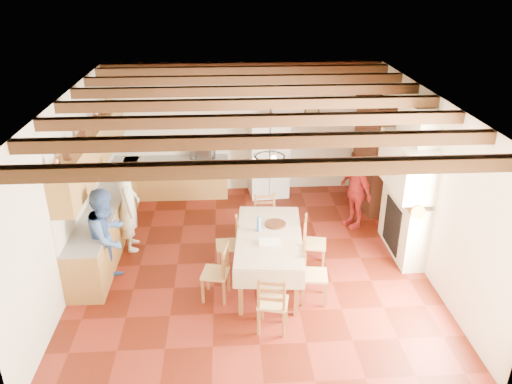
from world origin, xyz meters
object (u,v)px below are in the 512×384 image
chair_left_near (215,272)px  chair_end_near (273,301)px  chair_end_far (266,221)px  person_woman_red (355,191)px  microwave (203,153)px  hutch (374,156)px  dining_table (269,239)px  chair_left_far (228,244)px  refrigerator (268,159)px  chair_right_near (315,274)px  chair_right_far (314,243)px  person_man (128,206)px  person_woman_blue (108,237)px

chair_left_near → chair_end_near: (0.84, -0.81, 0.00)m
chair_end_near → chair_end_far: 2.48m
chair_end_far → person_woman_red: person_woman_red is taller
chair_left_near → chair_end_far: same height
microwave → hutch: bearing=3.4°
dining_table → chair_left_far: (-0.68, 0.44, -0.33)m
refrigerator → chair_end_far: 2.31m
refrigerator → chair_end_far: size_ratio=1.79×
refrigerator → chair_right_near: 4.13m
chair_right_far → chair_left_near: bearing=126.4°
chair_right_near → person_woman_red: person_woman_red is taller
chair_left_far → chair_right_far: (1.51, -0.05, 0.00)m
chair_left_far → chair_right_near: same height
person_man → person_woman_red: bearing=-92.2°
person_woman_red → person_woman_blue: bearing=-92.6°
chair_end_near → microwave: (-1.15, 4.76, 0.56)m
chair_left_far → chair_end_near: 1.77m
chair_end_near → person_woman_blue: bearing=-14.7°
chair_end_far → person_woman_blue: bearing=-160.6°
person_woman_blue → person_woman_red: bearing=-48.2°
chair_left_near → chair_left_far: (0.21, 0.85, 0.00)m
chair_right_far → person_man: 3.45m
person_woman_blue → chair_end_near: bearing=-96.7°
dining_table → microwave: microwave is taller
dining_table → chair_end_near: (-0.04, -1.22, -0.33)m
dining_table → chair_right_far: (0.84, 0.38, -0.33)m
chair_right_near → microwave: microwave is taller
chair_right_near → microwave: size_ratio=1.89×
chair_left_near → chair_left_far: 0.87m
chair_end_near → person_man: person_man is taller
hutch → microwave: hutch is taller
hutch → refrigerator: bearing=154.2°
microwave → person_woman_red: bearing=-13.1°
person_man → microwave: 2.63m
person_woman_red → chair_end_near: bearing=-55.5°
refrigerator → chair_end_near: 4.77m
refrigerator → dining_table: bearing=-100.1°
chair_left_near → microwave: 4.01m
chair_end_near → person_woman_blue: 2.95m
refrigerator → chair_left_near: refrigerator is taller
chair_end_far → person_woman_blue: 2.92m
chair_end_near → person_man: bearing=-32.2°
refrigerator → chair_left_near: size_ratio=1.79×
dining_table → person_woman_red: bearing=44.4°
person_woman_blue → microwave: 3.69m
chair_left_near → chair_end_far: 1.91m
chair_end_near → chair_left_far: bearing=-55.8°
dining_table → chair_right_near: chair_right_near is taller
chair_left_near → chair_end_near: same height
chair_left_near → chair_right_far: size_ratio=1.00×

